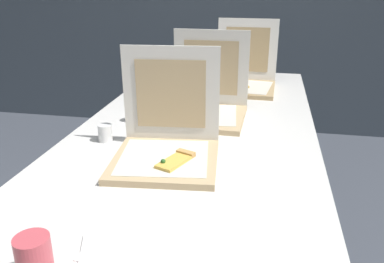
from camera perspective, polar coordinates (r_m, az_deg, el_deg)
table at (r=1.66m, az=0.43°, el=-1.18°), size 0.97×2.26×0.72m
pizza_box_front at (r=1.37m, az=-3.61°, el=-1.91°), size 0.38×0.38×0.37m
pizza_box_middle at (r=1.79m, az=1.96°, el=3.76°), size 0.35×0.36×0.37m
pizza_box_back at (r=2.28m, az=7.30°, el=7.40°), size 0.36×0.40×0.37m
cup_white_mid at (r=1.76m, az=-8.29°, el=2.49°), size 0.05×0.05×0.07m
cup_white_near_center at (r=1.56m, az=-12.23°, el=-0.20°), size 0.05×0.05×0.07m
cup_white_far at (r=2.02m, az=-2.39°, el=5.12°), size 0.05×0.05×0.07m
cup_printed_front at (r=0.91m, az=-21.44°, el=-16.54°), size 0.07×0.07×0.10m
napkin_pile at (r=0.98m, az=-11.28°, el=-16.15°), size 0.18×0.18×0.01m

